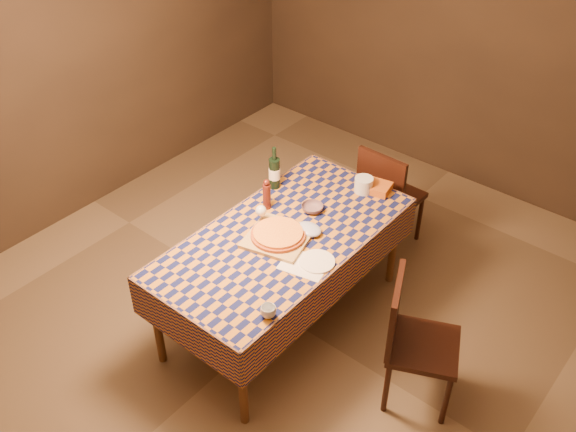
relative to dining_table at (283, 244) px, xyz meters
The scene contains 16 objects.
room 0.66m from the dining_table, ahead, with size 5.00×5.10×2.70m.
dining_table is the anchor object (origin of this frame).
cutting_board 0.10m from the dining_table, 92.09° to the right, with size 0.39×0.39×0.02m, color tan.
pizza 0.13m from the dining_table, 92.09° to the right, with size 0.46×0.46×0.04m.
pepper_mill 0.37m from the dining_table, 150.21° to the left, with size 0.06×0.06×0.23m.
bowl 0.35m from the dining_table, 92.93° to the left, with size 0.15×0.15×0.05m, color #674D56.
wine_glass 0.26m from the dining_table, behind, with size 0.07×0.07×0.15m.
wine_bottle 0.60m from the dining_table, 136.22° to the left, with size 0.10×0.10×0.33m.
deli_tub 0.78m from the dining_table, 80.99° to the left, with size 0.13×0.13×0.11m, color silver.
takeout_container 0.84m from the dining_table, 78.04° to the left, with size 0.23×0.16×0.06m, color #B55617.
white_plate 0.35m from the dining_table, 11.97° to the right, with size 0.23×0.23×0.01m, color white.
tumbler 0.74m from the dining_table, 56.59° to the right, with size 0.09×0.09×0.07m, color silver.
flour_patch 0.33m from the dining_table, 25.83° to the right, with size 0.29×0.22×0.00m, color white.
flour_bag 0.20m from the dining_table, 49.62° to the left, with size 0.18×0.14×0.05m, color #ABB8DA.
chair_far 1.16m from the dining_table, 85.05° to the left, with size 0.43×0.44×0.93m.
chair_right 1.03m from the dining_table, ahead, with size 0.56×0.56×0.93m.
Camera 1 is at (2.12, -2.51, 3.44)m, focal length 40.00 mm.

